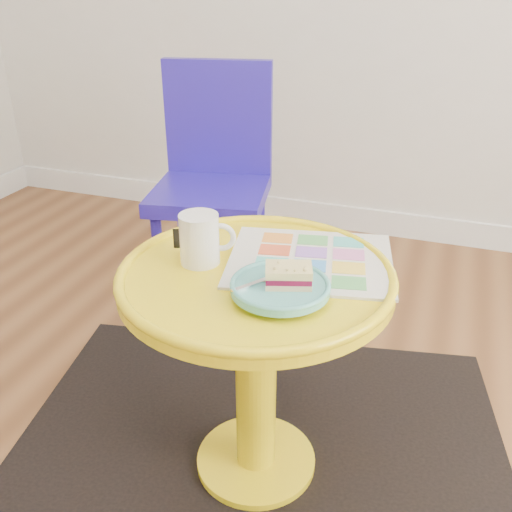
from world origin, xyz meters
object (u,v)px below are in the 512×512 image
(chair, at_px, (214,173))
(mug, at_px, (201,238))
(newspaper, at_px, (310,260))
(side_table, at_px, (256,334))
(plate, at_px, (280,288))

(chair, relative_size, mug, 7.13)
(newspaper, bearing_deg, side_table, -148.75)
(newspaper, bearing_deg, chair, 116.56)
(chair, distance_m, plate, 0.99)
(chair, distance_m, mug, 0.82)
(chair, xyz_separation_m, plate, (0.51, -0.84, 0.08))
(chair, relative_size, plate, 4.41)
(side_table, relative_size, newspaper, 1.65)
(chair, bearing_deg, plate, -70.20)
(plate, bearing_deg, mug, 158.10)
(chair, bearing_deg, newspaper, -63.31)
(side_table, height_order, mug, mug)
(newspaper, distance_m, mug, 0.25)
(chair, distance_m, newspaper, 0.86)
(newspaper, xyz_separation_m, mug, (-0.23, -0.08, 0.06))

